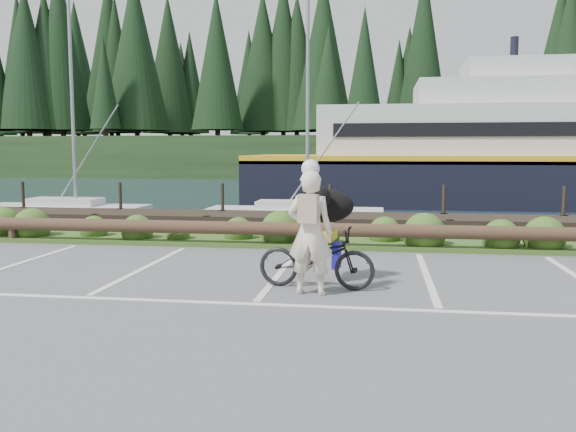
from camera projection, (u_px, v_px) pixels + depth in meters
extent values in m
plane|color=#525254|center=(260.00, 298.00, 9.14)|extent=(72.00, 72.00, 0.00)
plane|color=#172838|center=(360.00, 187.00, 56.47)|extent=(160.00, 160.00, 0.00)
cube|color=#3D5B21|center=(304.00, 242.00, 14.35)|extent=(34.00, 1.60, 0.10)
imported|color=black|center=(316.00, 258.00, 9.75)|extent=(1.94, 0.86, 0.99)
imported|color=#F1E3CC|center=(310.00, 233.00, 9.28)|extent=(0.74, 0.53, 1.91)
ellipsoid|color=black|center=(324.00, 206.00, 10.24)|extent=(0.60, 1.04, 0.58)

